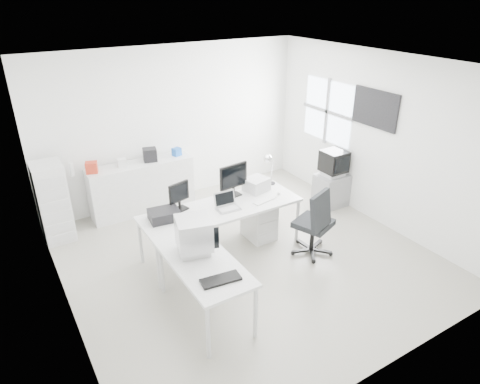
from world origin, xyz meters
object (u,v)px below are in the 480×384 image
main_desk (222,229)px  filing_cabinet (53,202)px  drawer_pedestal (259,220)px  lcd_monitor_large (233,180)px  laptop (228,202)px  office_chair (314,220)px  side_desk (205,288)px  crt_tv (334,164)px  crt_monitor (194,234)px  inkjet_printer (164,215)px  lcd_monitor_small (179,197)px  tv_cabinet (331,190)px  sideboard (142,187)px  laser_printer (256,184)px

main_desk → filing_cabinet: 2.68m
drawer_pedestal → lcd_monitor_large: size_ratio=1.18×
laptop → office_chair: size_ratio=0.33×
side_desk → lcd_monitor_large: lcd_monitor_large is taller
main_desk → drawer_pedestal: main_desk is taller
lcd_monitor_large → crt_tv: (2.10, 0.05, -0.18)m
laptop → filing_cabinet: (-2.10, 1.80, -0.23)m
laptop → crt_monitor: bearing=-137.2°
inkjet_printer → lcd_monitor_small: size_ratio=0.97×
office_chair → tv_cabinet: (1.32, 1.04, -0.26)m
main_desk → tv_cabinet: (2.45, 0.30, -0.08)m
lcd_monitor_large → crt_monitor: (-1.20, -1.10, 0.00)m
sideboard → lcd_monitor_large: bearing=-61.1°
lcd_monitor_small → tv_cabinet: size_ratio=0.70×
filing_cabinet → crt_monitor: bearing=-64.8°
crt_monitor → sideboard: bearing=98.4°
side_desk → crt_monitor: size_ratio=2.72×
inkjet_printer → laser_printer: bearing=10.7°
crt_tv → filing_cabinet: filing_cabinet is taller
inkjet_printer → laptop: (0.90, -0.20, 0.05)m
office_chair → side_desk: bearing=169.2°
lcd_monitor_large → crt_tv: size_ratio=1.02×
main_desk → laser_printer: bearing=16.3°
inkjet_printer → crt_tv: 3.30m
office_chair → lcd_monitor_large: bearing=107.3°
drawer_pedestal → office_chair: bearing=-61.2°
side_desk → lcd_monitor_large: 1.91m
lcd_monitor_large → inkjet_printer: bearing=-179.9°
laser_printer → crt_monitor: bearing=-159.5°
main_desk → drawer_pedestal: 0.71m
crt_tv → laptop: bearing=-170.6°
main_desk → inkjet_printer: size_ratio=5.89×
inkjet_printer → lcd_monitor_small: 0.36m
main_desk → inkjet_printer: bearing=173.3°
sideboard → side_desk: bearing=-95.5°
main_desk → sideboard: bearing=106.4°
filing_cabinet → tv_cabinet: bearing=-17.3°
side_desk → lcd_monitor_large: size_ratio=2.74×
inkjet_printer → office_chair: 2.17m
crt_tv → sideboard: 3.43m
crt_tv → drawer_pedestal: bearing=-171.9°
laptop → lcd_monitor_small: bearing=152.8°
lcd_monitor_small → laser_printer: size_ratio=1.18×
lcd_monitor_large → sideboard: bearing=111.9°
tv_cabinet → side_desk: bearing=-157.0°
office_chair → filing_cabinet: 4.01m
main_desk → lcd_monitor_large: bearing=35.5°
sideboard → filing_cabinet: 1.52m
filing_cabinet → lcd_monitor_large: bearing=-31.2°
laser_printer → crt_tv: size_ratio=0.71×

